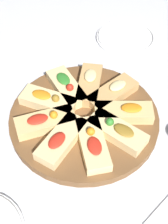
% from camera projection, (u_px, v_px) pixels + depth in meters
% --- Properties ---
extents(ground_plane, '(3.00, 3.00, 0.00)m').
position_uv_depth(ground_plane, '(84.00, 121.00, 0.87)').
color(ground_plane, silver).
extents(serving_board, '(0.41, 0.41, 0.02)m').
position_uv_depth(serving_board, '(84.00, 118.00, 0.86)').
color(serving_board, brown).
rests_on(serving_board, ground_plane).
extents(focaccia_slice_0, '(0.10, 0.17, 0.05)m').
position_uv_depth(focaccia_slice_0, '(48.00, 101.00, 0.87)').
color(focaccia_slice_0, '#E5C689').
rests_on(focaccia_slice_0, serving_board).
extents(focaccia_slice_1, '(0.16, 0.14, 0.05)m').
position_uv_depth(focaccia_slice_1, '(45.00, 122.00, 0.82)').
color(focaccia_slice_1, '#DBB775').
rests_on(focaccia_slice_1, serving_board).
extents(focaccia_slice_2, '(0.16, 0.08, 0.04)m').
position_uv_depth(focaccia_slice_2, '(62.00, 139.00, 0.78)').
color(focaccia_slice_2, '#E5C689').
rests_on(focaccia_slice_2, serving_board).
extents(focaccia_slice_3, '(0.15, 0.16, 0.05)m').
position_uv_depth(focaccia_slice_3, '(93.00, 144.00, 0.77)').
color(focaccia_slice_3, '#E5C689').
rests_on(focaccia_slice_3, serving_board).
extents(focaccia_slice_4, '(0.06, 0.16, 0.05)m').
position_uv_depth(focaccia_slice_4, '(117.00, 131.00, 0.80)').
color(focaccia_slice_4, '#E5C689').
rests_on(focaccia_slice_4, serving_board).
extents(focaccia_slice_5, '(0.14, 0.16, 0.04)m').
position_uv_depth(focaccia_slice_5, '(124.00, 112.00, 0.84)').
color(focaccia_slice_5, '#DBB775').
rests_on(focaccia_slice_5, serving_board).
extents(focaccia_slice_6, '(0.17, 0.09, 0.04)m').
position_uv_depth(focaccia_slice_6, '(113.00, 93.00, 0.89)').
color(focaccia_slice_6, tan).
rests_on(focaccia_slice_6, serving_board).
extents(focaccia_slice_7, '(0.17, 0.13, 0.04)m').
position_uv_depth(focaccia_slice_7, '(89.00, 84.00, 0.91)').
color(focaccia_slice_7, tan).
rests_on(focaccia_slice_7, serving_board).
extents(focaccia_slice_8, '(0.12, 0.17, 0.05)m').
position_uv_depth(focaccia_slice_8, '(66.00, 87.00, 0.90)').
color(focaccia_slice_8, '#E5C689').
rests_on(focaccia_slice_8, serving_board).
extents(plate_right, '(0.21, 0.21, 0.02)m').
position_uv_depth(plate_right, '(126.00, 37.00, 1.11)').
color(plate_right, white).
rests_on(plate_right, ground_plane).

